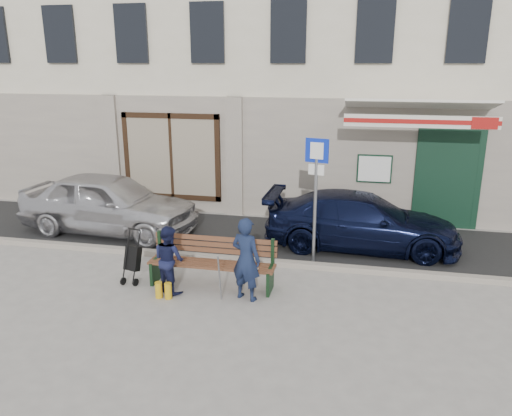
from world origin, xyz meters
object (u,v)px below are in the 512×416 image
(woman, at_px, (169,259))
(stroller, at_px, (133,259))
(car_silver, at_px, (109,203))
(man, at_px, (246,259))
(parking_sign, at_px, (316,181))
(bench, at_px, (209,263))
(car_navy, at_px, (361,221))

(woman, bearing_deg, stroller, 14.18)
(car_silver, relative_size, man, 2.88)
(parking_sign, xyz_separation_m, bench, (-1.81, -1.59, -1.30))
(car_navy, height_order, parking_sign, parking_sign)
(bench, height_order, man, man)
(car_silver, height_order, car_navy, car_silver)
(car_silver, xyz_separation_m, car_navy, (6.11, 0.18, -0.12))
(car_navy, distance_m, parking_sign, 1.83)
(car_silver, xyz_separation_m, man, (4.13, -2.86, 0.01))
(man, distance_m, woman, 1.46)
(parking_sign, xyz_separation_m, man, (-1.01, -1.97, -1.00))
(car_silver, bearing_deg, bench, -122.08)
(man, bearing_deg, car_navy, -104.48)
(car_silver, relative_size, woman, 3.47)
(car_navy, relative_size, woman, 3.43)
(bench, bearing_deg, car_silver, 143.33)
(woman, bearing_deg, car_silver, -15.76)
(car_silver, distance_m, woman, 3.91)
(car_silver, height_order, parking_sign, parking_sign)
(stroller, bearing_deg, woman, -1.31)
(car_navy, height_order, stroller, car_navy)
(parking_sign, relative_size, man, 1.73)
(car_navy, bearing_deg, stroller, 124.37)
(woman, distance_m, stroller, 0.91)
(parking_sign, bearing_deg, woman, -127.23)
(car_silver, distance_m, bench, 4.17)
(bench, xyz_separation_m, man, (0.80, -0.38, 0.30))
(car_silver, bearing_deg, man, -120.13)
(parking_sign, bearing_deg, car_navy, 62.07)
(man, relative_size, stroller, 1.48)
(car_silver, relative_size, stroller, 4.27)
(car_navy, bearing_deg, man, 148.41)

